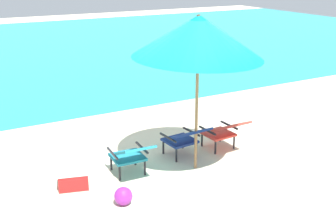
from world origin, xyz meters
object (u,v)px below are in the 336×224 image
lounge_chair_right (224,130)px  beach_ball (123,196)px  lounge_chair_center (186,137)px  lounge_chair_left (131,154)px  cooler_box (73,178)px  beach_umbrella_center (198,36)px

lounge_chair_right → beach_ball: bearing=-160.3°
lounge_chair_center → lounge_chair_left: bearing=-170.8°
lounge_chair_center → cooler_box: (-2.08, -0.09, -0.24)m
lounge_chair_right → lounge_chair_left: bearing=-176.3°
lounge_chair_center → cooler_box: 2.10m
lounge_chair_right → cooler_box: size_ratio=1.67×
beach_ball → beach_umbrella_center: bearing=18.0°
lounge_chair_center → lounge_chair_right: (0.80, -0.06, 0.00)m
lounge_chair_left → beach_ball: lounge_chair_left is taller
beach_ball → cooler_box: cooler_box is taller
lounge_chair_right → cooler_box: lounge_chair_right is taller
cooler_box → lounge_chair_left: bearing=-5.9°
lounge_chair_right → beach_umbrella_center: (-0.85, -0.35, 1.84)m
lounge_chair_center → lounge_chair_right: 0.80m
lounge_chair_left → lounge_chair_right: (1.93, 0.13, 0.00)m
beach_umbrella_center → beach_ball: (-1.55, -0.50, -2.11)m
lounge_chair_right → beach_ball: 2.56m
lounge_chair_right → beach_ball: lounge_chair_right is taller
lounge_chair_center → cooler_box: size_ratio=1.70×
lounge_chair_left → beach_umbrella_center: size_ratio=0.31×
lounge_chair_center → beach_ball: bearing=-150.2°
lounge_chair_left → beach_ball: size_ratio=3.33×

